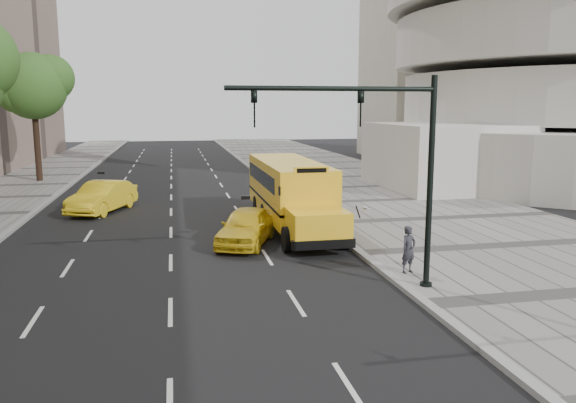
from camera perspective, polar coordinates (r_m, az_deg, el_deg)
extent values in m
plane|color=black|center=(25.51, -9.56, -3.01)|extent=(140.00, 140.00, 0.00)
cube|color=gray|center=(28.50, 15.32, -1.74)|extent=(12.00, 140.00, 0.15)
cube|color=gray|center=(26.37, 3.58, -2.31)|extent=(0.30, 140.00, 0.15)
cube|color=gray|center=(26.48, -27.16, -3.31)|extent=(0.30, 140.00, 0.15)
cylinder|color=silver|center=(49.72, 26.80, 4.52)|extent=(32.00, 32.00, 4.00)
cylinder|color=silver|center=(49.60, 27.16, 9.23)|extent=(26.00, 26.00, 3.60)
cube|color=silver|center=(39.30, 15.42, 4.42)|extent=(8.00, 10.00, 4.40)
cylinder|color=black|center=(45.01, -24.15, 5.70)|extent=(0.44, 0.44, 6.21)
sphere|color=#2C571D|center=(44.97, -24.49, 10.63)|extent=(4.76, 4.76, 4.76)
sphere|color=#2C571D|center=(45.04, -22.96, 11.50)|extent=(3.33, 3.33, 3.33)
sphere|color=#2C571D|center=(44.78, -25.78, 10.04)|extent=(3.10, 3.10, 3.10)
cube|color=yellow|center=(26.47, 0.05, 1.49)|extent=(2.50, 9.00, 2.45)
cube|color=yellow|center=(21.31, 3.03, -2.35)|extent=(2.20, 2.00, 1.10)
cube|color=black|center=(20.60, 3.63, -4.34)|extent=(2.38, 0.25, 0.35)
cube|color=black|center=(26.55, 0.05, 0.37)|extent=(2.52, 9.00, 0.12)
cube|color=black|center=(22.11, 2.37, 1.12)|extent=(2.05, 0.10, 0.90)
cube|color=black|center=(26.89, -0.17, 2.64)|extent=(2.52, 7.50, 0.70)
cube|color=yellow|center=(22.00, 2.39, 3.18)|extent=(1.40, 0.12, 0.28)
ellipsoid|color=silver|center=(20.28, 8.21, -0.74)|extent=(0.32, 0.32, 0.14)
cylinder|color=black|center=(20.44, 7.35, -1.21)|extent=(0.36, 0.47, 0.58)
cylinder|color=black|center=(21.47, -0.11, -3.88)|extent=(0.30, 1.00, 1.00)
cylinder|color=black|center=(22.02, 5.67, -3.59)|extent=(0.30, 1.00, 1.00)
cylinder|color=black|center=(26.48, -2.35, -1.31)|extent=(0.30, 1.00, 1.00)
cylinder|color=black|center=(26.92, 2.41, -1.13)|extent=(0.30, 1.00, 1.00)
cylinder|color=black|center=(28.91, -3.14, -0.40)|extent=(0.30, 1.00, 1.00)
cylinder|color=black|center=(29.32, 1.23, -0.24)|extent=(0.30, 1.00, 1.00)
imported|color=yellow|center=(22.72, -4.29, -2.53)|extent=(3.21, 4.71, 1.49)
imported|color=yellow|center=(31.18, -18.34, 0.44)|extent=(3.42, 5.22, 1.63)
imported|color=#2A2A31|center=(18.72, 12.15, -4.79)|extent=(0.66, 0.56, 1.55)
cylinder|color=black|center=(17.03, 14.23, 1.52)|extent=(0.18, 0.18, 6.40)
cylinder|color=black|center=(17.71, 13.82, -8.38)|extent=(0.36, 0.36, 0.25)
cylinder|color=black|center=(15.80, 4.61, 11.36)|extent=(6.00, 0.14, 0.14)
imported|color=black|center=(16.03, 7.37, 9.33)|extent=(0.16, 0.20, 1.00)
imported|color=black|center=(15.33, -3.45, 9.38)|extent=(0.16, 0.20, 1.00)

